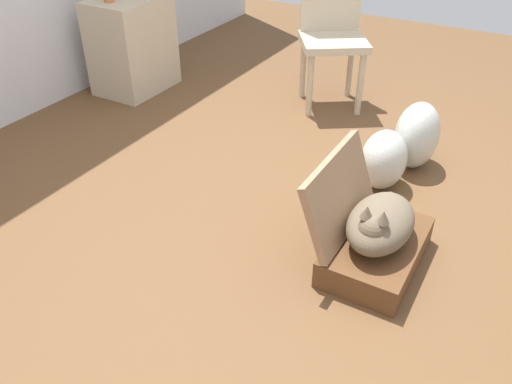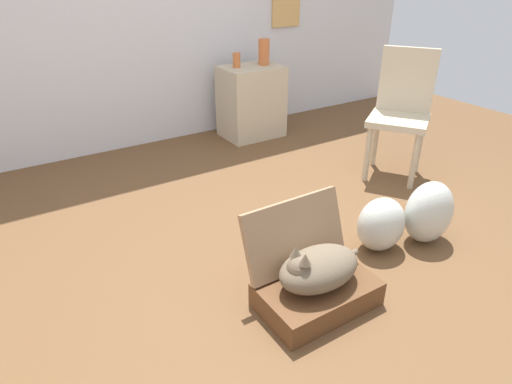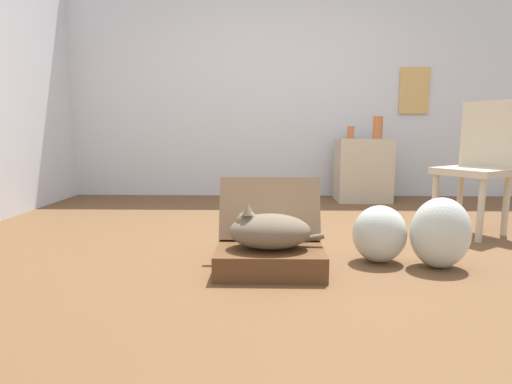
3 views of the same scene
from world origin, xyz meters
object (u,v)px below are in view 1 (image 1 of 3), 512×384
object	(u,v)px
side_table	(132,45)
cat	(380,223)
plastic_bag_white	(384,160)
chair	(332,29)
plastic_bag_clear	(417,135)
suitcase_base	(376,251)

from	to	relation	value
side_table	cat	bearing A→B (deg)	-114.59
plastic_bag_white	chair	world-z (taller)	chair
plastic_bag_white	side_table	world-z (taller)	side_table
cat	plastic_bag_clear	xyz separation A→B (m)	(0.96, 0.10, -0.03)
cat	plastic_bag_white	world-z (taller)	cat
side_table	chair	world-z (taller)	chair
cat	plastic_bag_white	xyz separation A→B (m)	(0.65, 0.19, -0.07)
plastic_bag_clear	side_table	size ratio (longest dim) A/B	0.58
cat	side_table	world-z (taller)	side_table
suitcase_base	plastic_bag_white	xyz separation A→B (m)	(0.64, 0.19, 0.10)
plastic_bag_white	side_table	size ratio (longest dim) A/B	0.49
suitcase_base	cat	xyz separation A→B (m)	(-0.01, 0.00, 0.17)
suitcase_base	cat	distance (m)	0.17
suitcase_base	chair	world-z (taller)	chair
side_table	plastic_bag_clear	bearing A→B (deg)	-92.38
plastic_bag_clear	suitcase_base	bearing A→B (deg)	-173.94
plastic_bag_white	chair	bearing A→B (deg)	38.30
chair	plastic_bag_clear	bearing A→B (deg)	-70.25
side_table	chair	xyz separation A→B (m)	(0.52, -1.39, 0.19)
cat	chair	distance (m)	1.85
plastic_bag_clear	side_table	bearing A→B (deg)	87.62
plastic_bag_white	suitcase_base	bearing A→B (deg)	-163.33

